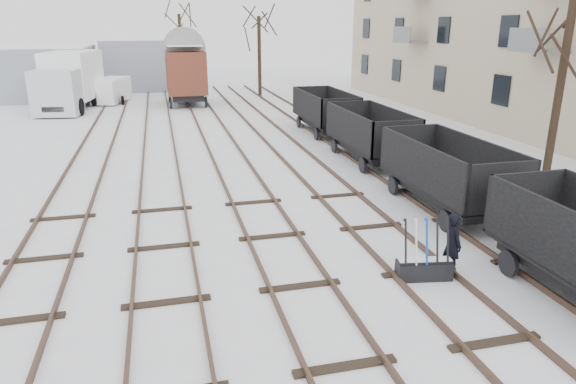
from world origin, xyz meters
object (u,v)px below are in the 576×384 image
Objects in this scene: ground_frame at (424,268)px; box_van_wagon at (185,70)px; panel_van at (111,90)px; worker at (452,244)px; lorry at (70,80)px.

ground_frame is 0.26× the size of box_van_wagon.
panel_van reaches higher than ground_frame.
lorry is (-12.51, 29.23, 1.25)m from worker.
panel_van is (-10.05, 31.85, 0.18)m from worker.
panel_van reaches higher than worker.
ground_frame is 33.28m from panel_van.
panel_van is at bearing 157.64° from box_van_wagon.
ground_frame is at bearing -60.25° from lorry.
box_van_wagon reaches higher than ground_frame.
ground_frame is 0.17× the size of lorry.
ground_frame is 0.90m from worker.
ground_frame is 31.65m from lorry.
worker is 0.34× the size of panel_van.
box_van_wagon is at bearing 3.28° from worker.
worker is 0.27× the size of box_van_wagon.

